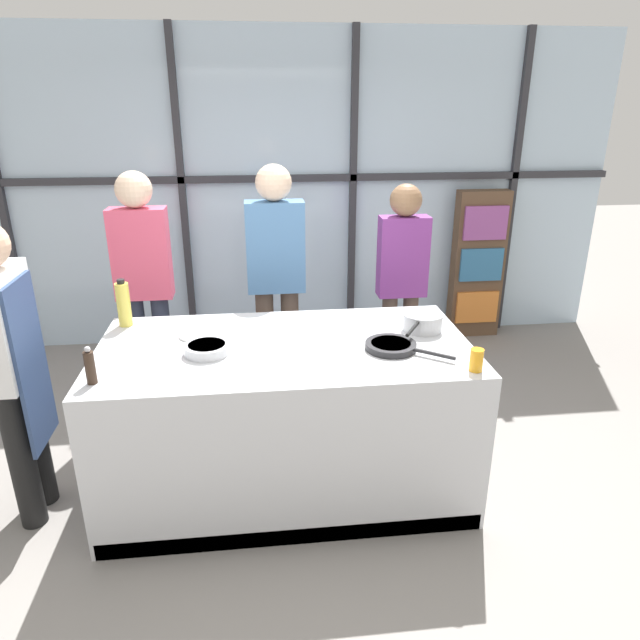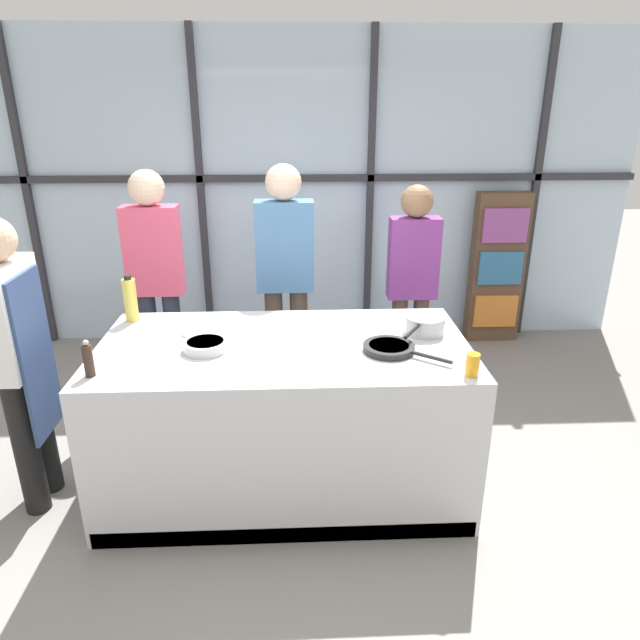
# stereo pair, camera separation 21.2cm
# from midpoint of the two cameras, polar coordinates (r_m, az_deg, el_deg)

# --- Properties ---
(ground_plane) EXTENTS (18.00, 18.00, 0.00)m
(ground_plane) POSITION_cam_midpoint_polar(r_m,az_deg,el_deg) (3.66, -1.61, -15.77)
(ground_plane) COLOR gray
(back_window_wall) EXTENTS (6.40, 0.10, 2.80)m
(back_window_wall) POSITION_cam_midpoint_polar(r_m,az_deg,el_deg) (5.35, -2.24, 12.60)
(back_window_wall) COLOR silver
(back_window_wall) RESTS_ON ground_plane
(bookshelf) EXTENTS (0.49, 0.19, 1.42)m
(bookshelf) POSITION_cam_midpoint_polar(r_m,az_deg,el_deg) (5.68, 18.32, 4.92)
(bookshelf) COLOR brown
(bookshelf) RESTS_ON ground_plane
(demo_island) EXTENTS (2.08, 1.07, 0.92)m
(demo_island) POSITION_cam_midpoint_polar(r_m,az_deg,el_deg) (3.41, -1.66, -9.56)
(demo_island) COLOR silver
(demo_island) RESTS_ON ground_plane
(chef) EXTENTS (0.23, 0.43, 1.67)m
(chef) POSITION_cam_midpoint_polar(r_m,az_deg,el_deg) (3.39, -26.51, -2.80)
(chef) COLOR black
(chef) RESTS_ON ground_plane
(spectator_far_left) EXTENTS (0.39, 0.25, 1.76)m
(spectator_far_left) POSITION_cam_midpoint_polar(r_m,az_deg,el_deg) (4.25, -14.76, 4.54)
(spectator_far_left) COLOR #232838
(spectator_far_left) RESTS_ON ground_plane
(spectator_center_left) EXTENTS (0.41, 0.25, 1.80)m
(spectator_center_left) POSITION_cam_midpoint_polar(r_m,az_deg,el_deg) (4.15, -2.03, 5.01)
(spectator_center_left) COLOR #47382D
(spectator_center_left) RESTS_ON ground_plane
(spectator_center_right) EXTENTS (0.36, 0.23, 1.65)m
(spectator_center_right) POSITION_cam_midpoint_polar(r_m,az_deg,el_deg) (4.29, 10.62, 4.11)
(spectator_center_right) COLOR #47382D
(spectator_center_right) RESTS_ON ground_plane
(frying_pan) EXTENTS (0.44, 0.37, 0.04)m
(frying_pan) POSITION_cam_midpoint_polar(r_m,az_deg,el_deg) (3.13, 8.96, -2.79)
(frying_pan) COLOR #232326
(frying_pan) RESTS_ON demo_island
(saucepan) EXTENTS (0.30, 0.40, 0.11)m
(saucepan) POSITION_cam_midpoint_polar(r_m,az_deg,el_deg) (3.39, 12.19, -0.40)
(saucepan) COLOR silver
(saucepan) RESTS_ON demo_island
(white_plate) EXTENTS (0.23, 0.23, 0.01)m
(white_plate) POSITION_cam_midpoint_polar(r_m,az_deg,el_deg) (3.40, -10.08, -1.12)
(white_plate) COLOR white
(white_plate) RESTS_ON demo_island
(mixing_bowl) EXTENTS (0.24, 0.24, 0.06)m
(mixing_bowl) POSITION_cam_midpoint_polar(r_m,az_deg,el_deg) (3.14, -9.49, -2.53)
(mixing_bowl) COLOR silver
(mixing_bowl) RESTS_ON demo_island
(oil_bottle) EXTENTS (0.08, 0.08, 0.29)m
(oil_bottle) POSITION_cam_midpoint_polar(r_m,az_deg,el_deg) (3.64, -16.87, 1.96)
(oil_bottle) COLOR #E0CC4C
(oil_bottle) RESTS_ON demo_island
(pepper_grinder) EXTENTS (0.05, 0.05, 0.19)m
(pepper_grinder) POSITION_cam_midpoint_polar(r_m,az_deg,el_deg) (2.98, -20.30, -3.78)
(pepper_grinder) COLOR #332319
(pepper_grinder) RESTS_ON demo_island
(juice_glass_near) EXTENTS (0.07, 0.07, 0.12)m
(juice_glass_near) POSITION_cam_midpoint_polar(r_m,az_deg,el_deg) (2.94, 17.03, -4.33)
(juice_glass_near) COLOR orange
(juice_glass_near) RESTS_ON demo_island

